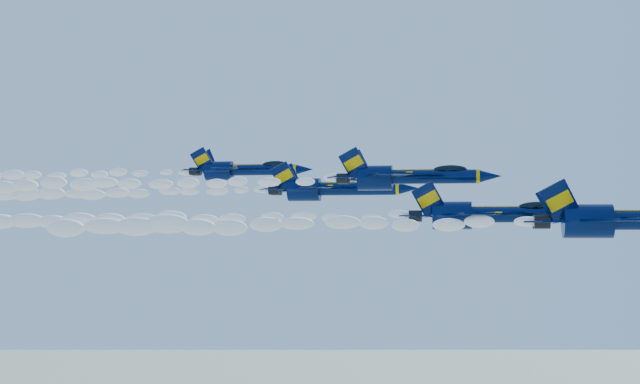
% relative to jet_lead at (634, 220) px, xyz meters
% --- Properties ---
extents(jet_lead, '(16.80, 13.78, 6.24)m').
position_rel_jet_lead_xyz_m(jet_lead, '(0.00, 0.00, 0.00)').
color(jet_lead, '#010E36').
extents(smoke_trail_jet_lead, '(40.07, 1.74, 1.56)m').
position_rel_jet_lead_xyz_m(smoke_trail_jet_lead, '(-27.22, 0.00, -0.37)').
color(smoke_trail_jet_lead, white).
extents(jet_second, '(15.21, 12.47, 5.65)m').
position_rel_jet_lead_xyz_m(jet_second, '(-10.43, 5.03, 0.54)').
color(jet_second, '#010E36').
extents(smoke_trail_jet_second, '(40.07, 1.57, 1.42)m').
position_rel_jet_lead_xyz_m(smoke_trail_jet_second, '(-36.96, 5.03, 0.19)').
color(smoke_trail_jet_second, white).
extents(jet_third, '(15.35, 12.59, 5.70)m').
position_rel_jet_lead_xyz_m(jet_third, '(-17.66, 12.59, 4.26)').
color(jet_third, '#010E36').
extents(smoke_trail_jet_third, '(40.07, 1.59, 1.43)m').
position_rel_jet_lead_xyz_m(smoke_trail_jet_third, '(-44.25, 12.59, 3.90)').
color(smoke_trail_jet_third, white).
extents(jet_fourth, '(16.49, 13.53, 6.13)m').
position_rel_jet_lead_xyz_m(jet_fourth, '(-26.47, 23.69, 3.77)').
color(jet_fourth, '#010E36').
extents(smoke_trail_jet_fourth, '(40.07, 1.71, 1.53)m').
position_rel_jet_lead_xyz_m(smoke_trail_jet_fourth, '(-53.55, 23.69, 3.40)').
color(smoke_trail_jet_fourth, white).
extents(jet_fifth, '(15.13, 12.41, 5.62)m').
position_rel_jet_lead_xyz_m(jet_fifth, '(-38.55, 30.22, 6.48)').
color(jet_fifth, '#010E36').
extents(smoke_trail_jet_fifth, '(40.07, 1.56, 1.41)m').
position_rel_jet_lead_xyz_m(smoke_trail_jet_fifth, '(-65.05, 30.22, 6.12)').
color(smoke_trail_jet_fifth, white).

